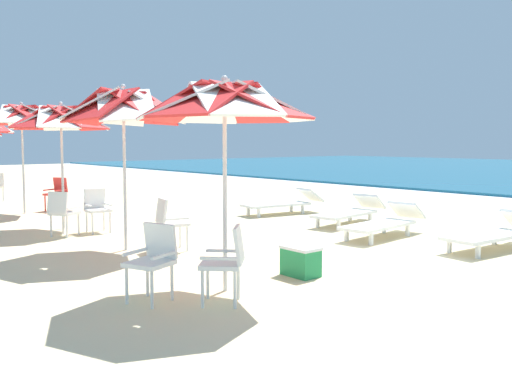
% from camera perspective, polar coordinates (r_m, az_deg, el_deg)
% --- Properties ---
extents(ground_plane, '(80.00, 80.00, 0.00)m').
position_cam_1_polar(ground_plane, '(8.86, 14.64, -7.45)').
color(ground_plane, beige).
extents(beach_umbrella_0, '(2.14, 2.14, 2.56)m').
position_cam_1_polar(beach_umbrella_0, '(6.33, -3.38, 8.34)').
color(beach_umbrella_0, silver).
rests_on(beach_umbrella_0, ground).
extents(plastic_chair_0, '(0.57, 0.59, 0.87)m').
position_cam_1_polar(plastic_chair_0, '(6.16, -10.92, -7.83)').
color(plastic_chair_0, white).
rests_on(plastic_chair_0, ground).
extents(plastic_chair_1, '(0.63, 0.63, 0.87)m').
position_cam_1_polar(plastic_chair_1, '(5.94, -3.11, -8.19)').
color(plastic_chair_1, white).
rests_on(plastic_chair_1, ground).
extents(beach_umbrella_1, '(2.14, 2.14, 2.73)m').
position_cam_1_polar(beach_umbrella_1, '(9.03, -13.96, 7.66)').
color(beach_umbrella_1, silver).
rests_on(beach_umbrella_1, ground).
extents(plastic_chair_2, '(0.53, 0.55, 0.87)m').
position_cam_1_polar(plastic_chair_2, '(8.91, -9.23, -4.05)').
color(plastic_chair_2, white).
rests_on(plastic_chair_2, ground).
extents(beach_umbrella_2, '(2.07, 2.07, 2.61)m').
position_cam_1_polar(beach_umbrella_2, '(11.68, -20.09, 6.34)').
color(beach_umbrella_2, silver).
rests_on(beach_umbrella_2, ground).
extents(plastic_chair_3, '(0.50, 0.48, 0.87)m').
position_cam_1_polar(plastic_chair_3, '(11.09, -16.62, -2.54)').
color(plastic_chair_3, white).
rests_on(plastic_chair_3, ground).
extents(plastic_chair_4, '(0.61, 0.62, 0.87)m').
position_cam_1_polar(plastic_chair_4, '(10.74, -19.97, -2.83)').
color(plastic_chair_4, white).
rests_on(plastic_chair_4, ground).
extents(beach_umbrella_3, '(2.21, 2.21, 2.79)m').
position_cam_1_polar(beach_umbrella_3, '(14.56, -23.74, 6.46)').
color(beach_umbrella_3, silver).
rests_on(beach_umbrella_3, ground).
extents(plastic_chair_5, '(0.60, 0.61, 0.87)m').
position_cam_1_polar(plastic_chair_5, '(14.88, -20.47, -0.93)').
color(plastic_chair_5, red).
rests_on(plastic_chair_5, ground).
extents(sun_lounger_0, '(0.84, 2.20, 0.62)m').
position_cam_1_polar(sun_lounger_0, '(9.75, 24.08, -4.93)').
color(sun_lounger_0, white).
rests_on(sun_lounger_0, ground).
extents(sun_lounger_1, '(0.82, 2.19, 0.62)m').
position_cam_1_polar(sun_lounger_1, '(10.35, 13.50, -4.16)').
color(sun_lounger_1, white).
rests_on(sun_lounger_1, ground).
extents(sun_lounger_2, '(0.92, 2.21, 0.62)m').
position_cam_1_polar(sun_lounger_2, '(11.81, 9.98, -3.07)').
color(sun_lounger_2, white).
rests_on(sun_lounger_2, ground).
extents(sun_lounger_3, '(0.98, 2.22, 0.62)m').
position_cam_1_polar(sun_lounger_3, '(13.34, 2.86, -2.17)').
color(sun_lounger_3, white).
rests_on(sun_lounger_3, ground).
extents(cooler_box, '(0.50, 0.34, 0.40)m').
position_cam_1_polar(cooler_box, '(7.23, 4.78, -8.34)').
color(cooler_box, '#238C4C').
rests_on(cooler_box, ground).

